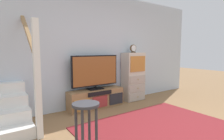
% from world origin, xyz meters
% --- Properties ---
extents(back_wall, '(6.40, 0.12, 2.70)m').
position_xyz_m(back_wall, '(0.00, 2.46, 1.35)').
color(back_wall, silver).
rests_on(back_wall, ground_plane).
extents(area_rug, '(2.60, 1.80, 0.01)m').
position_xyz_m(area_rug, '(0.00, 0.60, 0.01)').
color(area_rug, maroon).
rests_on(area_rug, ground_plane).
extents(media_console, '(1.34, 0.38, 0.43)m').
position_xyz_m(media_console, '(-0.30, 2.19, 0.22)').
color(media_console, '#997047').
rests_on(media_console, ground_plane).
extents(television, '(1.17, 0.22, 0.79)m').
position_xyz_m(television, '(-0.30, 2.22, 0.85)').
color(television, black).
rests_on(television, media_console).
extents(side_cabinet, '(0.58, 0.38, 1.27)m').
position_xyz_m(side_cabinet, '(0.86, 2.20, 0.64)').
color(side_cabinet, beige).
rests_on(side_cabinet, ground_plane).
extents(desk_clock, '(0.18, 0.08, 0.21)m').
position_xyz_m(desk_clock, '(0.83, 2.19, 1.38)').
color(desk_clock, '#4C3823').
rests_on(desk_clock, side_cabinet).
extents(bar_stool_near, '(0.34, 0.34, 0.69)m').
position_xyz_m(bar_stool_near, '(-1.38, 0.56, 0.52)').
color(bar_stool_near, '#333338').
rests_on(bar_stool_near, ground_plane).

